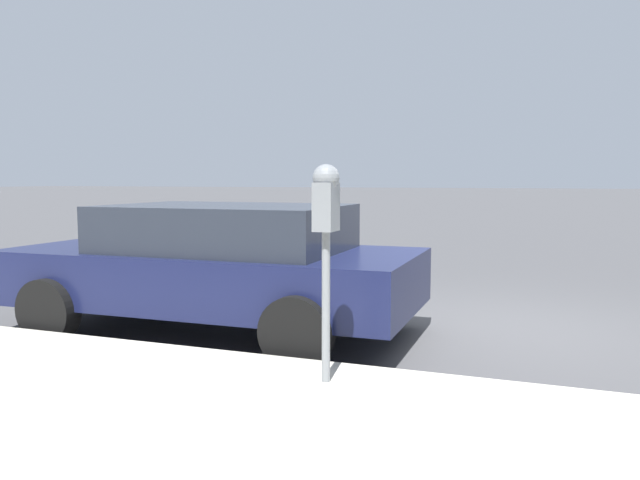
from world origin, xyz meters
name	(u,v)px	position (x,y,z in m)	size (l,w,h in m)	color
ground_plane	(494,331)	(0.00, 0.00, 0.00)	(220.00, 220.00, 0.00)	#424244
parking_meter	(326,217)	(-2.67, 0.95, 1.35)	(0.21, 0.19, 1.55)	gray
car_navy	(217,264)	(-1.05, 2.76, 0.73)	(2.13, 4.30, 1.35)	#14193D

